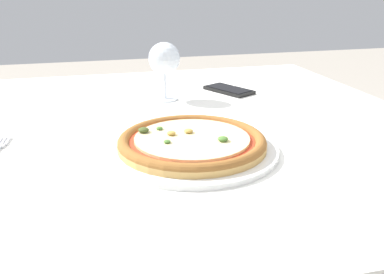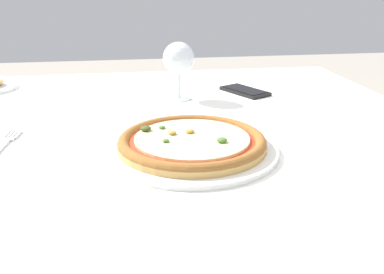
{
  "view_description": "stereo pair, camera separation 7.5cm",
  "coord_description": "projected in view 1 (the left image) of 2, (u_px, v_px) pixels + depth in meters",
  "views": [
    {
      "loc": [
        -0.09,
        -0.9,
        1.05
      ],
      "look_at": [
        0.1,
        -0.18,
        0.77
      ],
      "focal_mm": 40.0,
      "sensor_mm": 36.0,
      "label": 1
    },
    {
      "loc": [
        -0.02,
        -0.92,
        1.05
      ],
      "look_at": [
        0.1,
        -0.18,
        0.77
      ],
      "focal_mm": 40.0,
      "sensor_mm": 36.0,
      "label": 2
    }
  ],
  "objects": [
    {
      "name": "dining_table",
      "position": [
        131.0,
        158.0,
        0.98
      ],
      "size": [
        1.38,
        1.14,
        0.74
      ],
      "color": "brown",
      "rests_on": "ground_plane"
    },
    {
      "name": "cell_phone",
      "position": [
        229.0,
        90.0,
        1.24
      ],
      "size": [
        0.13,
        0.16,
        0.01
      ],
      "color": "black",
      "rests_on": "dining_table"
    },
    {
      "name": "wine_glass_far_left",
      "position": [
        164.0,
        60.0,
        1.12
      ],
      "size": [
        0.08,
        0.08,
        0.15
      ],
      "color": "silver",
      "rests_on": "dining_table"
    },
    {
      "name": "pizza_plate",
      "position": [
        192.0,
        144.0,
        0.81
      ],
      "size": [
        0.33,
        0.33,
        0.04
      ],
      "color": "white",
      "rests_on": "dining_table"
    }
  ]
}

